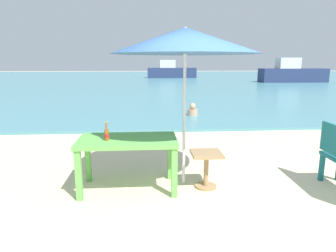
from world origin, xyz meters
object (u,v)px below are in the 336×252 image
beer_bottle_amber (107,134)px  swimmer_person (193,111)px  patio_umbrella (185,41)px  picnic_table_green (128,146)px  side_table_wood (206,165)px  boat_sailboat (292,73)px  boat_ferry (171,71)px

beer_bottle_amber → swimmer_person: 6.15m
patio_umbrella → beer_bottle_amber: bearing=-169.8°
picnic_table_green → side_table_wood: picnic_table_green is taller
beer_bottle_amber → side_table_wood: (1.42, 0.04, -0.50)m
beer_bottle_amber → boat_sailboat: boat_sailboat is taller
patio_umbrella → boat_ferry: 29.88m
beer_bottle_amber → boat_sailboat: size_ratio=0.05×
patio_umbrella → boat_sailboat: bearing=60.3°
swimmer_person → boat_ferry: bearing=86.8°
swimmer_person → boat_sailboat: (11.34, 16.08, 0.60)m
boat_sailboat → patio_umbrella: bearing=-119.7°
beer_bottle_amber → patio_umbrella: size_ratio=0.12×
swimmer_person → boat_ferry: size_ratio=0.08×
boat_sailboat → boat_ferry: boat_sailboat is taller
beer_bottle_amber → patio_umbrella: (1.11, 0.20, 1.26)m
swimmer_person → boat_ferry: (1.37, 24.21, 0.54)m
swimmer_person → boat_sailboat: 19.68m
boat_sailboat → boat_ferry: size_ratio=1.07×
patio_umbrella → boat_sailboat: size_ratio=0.40×
patio_umbrella → swimmer_person: (1.01, 5.54, -1.88)m
beer_bottle_amber → swimmer_person: (2.11, 5.74, -0.61)m
side_table_wood → boat_sailboat: bearing=61.1°
beer_bottle_amber → boat_sailboat: 25.63m
patio_umbrella → side_table_wood: bearing=-27.4°
patio_umbrella → boat_sailboat: (12.35, 21.62, -1.28)m
patio_umbrella → side_table_wood: (0.31, -0.16, -1.76)m
side_table_wood → boat_ferry: boat_ferry is taller
picnic_table_green → patio_umbrella: 1.69m
swimmer_person → side_table_wood: bearing=-96.9°
picnic_table_green → boat_ferry: (3.20, 29.87, 0.13)m
side_table_wood → boat_ferry: size_ratio=0.10×
beer_bottle_amber → side_table_wood: beer_bottle_amber is taller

